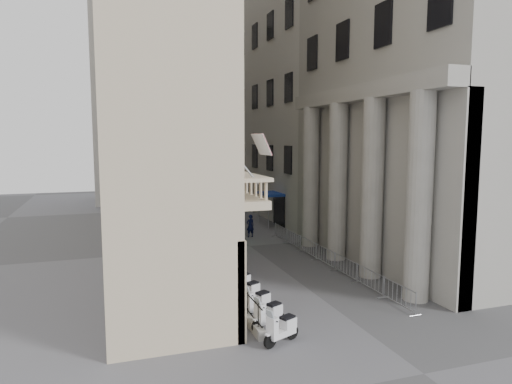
# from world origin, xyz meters

# --- Properties ---
(ground) EXTENTS (120.00, 120.00, 0.00)m
(ground) POSITION_xyz_m (0.00, 0.00, 0.00)
(ground) COLOR #464648
(ground) RESTS_ON ground
(left_building) EXTENTS (5.00, 36.00, 34.00)m
(left_building) POSITION_xyz_m (-7.50, 22.00, 17.00)
(left_building) COLOR beige
(left_building) RESTS_ON ground
(far_building) EXTENTS (22.00, 10.00, 30.00)m
(far_building) POSITION_xyz_m (0.00, 48.00, 15.00)
(far_building) COLOR beige
(far_building) RESTS_ON ground
(iron_fence) EXTENTS (0.30, 28.00, 1.40)m
(iron_fence) POSITION_xyz_m (-4.30, 18.00, 0.00)
(iron_fence) COLOR black
(iron_fence) RESTS_ON ground
(blue_awning) EXTENTS (1.60, 3.00, 3.00)m
(blue_awning) POSITION_xyz_m (4.15, 26.00, 0.00)
(blue_awning) COLOR navy
(blue_awning) RESTS_ON ground
(flag) EXTENTS (1.00, 1.40, 8.20)m
(flag) POSITION_xyz_m (-4.00, 5.00, 0.00)
(flag) COLOR #9E0C11
(flag) RESTS_ON ground
(scooter_0) EXTENTS (1.51, 1.07, 1.50)m
(scooter_0) POSITION_xyz_m (-3.65, 3.62, 0.00)
(scooter_0) COLOR white
(scooter_0) RESTS_ON ground
(scooter_1) EXTENTS (1.51, 1.07, 1.50)m
(scooter_1) POSITION_xyz_m (-3.65, 5.09, 0.00)
(scooter_1) COLOR white
(scooter_1) RESTS_ON ground
(scooter_2) EXTENTS (1.51, 1.07, 1.50)m
(scooter_2) POSITION_xyz_m (-3.65, 6.55, 0.00)
(scooter_2) COLOR white
(scooter_2) RESTS_ON ground
(scooter_3) EXTENTS (1.51, 1.07, 1.50)m
(scooter_3) POSITION_xyz_m (-3.65, 8.02, 0.00)
(scooter_3) COLOR white
(scooter_3) RESTS_ON ground
(scooter_4) EXTENTS (1.51, 1.07, 1.50)m
(scooter_4) POSITION_xyz_m (-3.65, 9.48, 0.00)
(scooter_4) COLOR white
(scooter_4) RESTS_ON ground
(scooter_5) EXTENTS (1.51, 1.07, 1.50)m
(scooter_5) POSITION_xyz_m (-3.65, 10.95, 0.00)
(scooter_5) COLOR white
(scooter_5) RESTS_ON ground
(scooter_6) EXTENTS (1.51, 1.07, 1.50)m
(scooter_6) POSITION_xyz_m (-3.65, 12.42, 0.00)
(scooter_6) COLOR white
(scooter_6) RESTS_ON ground
(scooter_7) EXTENTS (1.51, 1.07, 1.50)m
(scooter_7) POSITION_xyz_m (-3.65, 13.88, 0.00)
(scooter_7) COLOR white
(scooter_7) RESTS_ON ground
(scooter_8) EXTENTS (1.51, 1.07, 1.50)m
(scooter_8) POSITION_xyz_m (-3.65, 15.35, 0.00)
(scooter_8) COLOR white
(scooter_8) RESTS_ON ground
(scooter_9) EXTENTS (1.51, 1.07, 1.50)m
(scooter_9) POSITION_xyz_m (-3.65, 16.81, 0.00)
(scooter_9) COLOR white
(scooter_9) RESTS_ON ground
(scooter_10) EXTENTS (1.51, 1.07, 1.50)m
(scooter_10) POSITION_xyz_m (-3.65, 18.28, 0.00)
(scooter_10) COLOR white
(scooter_10) RESTS_ON ground
(scooter_11) EXTENTS (1.51, 1.07, 1.50)m
(scooter_11) POSITION_xyz_m (-3.65, 19.75, 0.00)
(scooter_11) COLOR white
(scooter_11) RESTS_ON ground
(scooter_12) EXTENTS (1.51, 1.07, 1.50)m
(scooter_12) POSITION_xyz_m (-3.65, 21.21, 0.00)
(scooter_12) COLOR white
(scooter_12) RESTS_ON ground
(scooter_13) EXTENTS (1.51, 1.07, 1.50)m
(scooter_13) POSITION_xyz_m (-3.65, 22.68, 0.00)
(scooter_13) COLOR white
(scooter_13) RESTS_ON ground
(scooter_14) EXTENTS (1.51, 1.07, 1.50)m
(scooter_14) POSITION_xyz_m (-3.65, 24.15, 0.00)
(scooter_14) COLOR white
(scooter_14) RESTS_ON ground
(barrier_0) EXTENTS (0.60, 2.40, 1.10)m
(barrier_0) POSITION_xyz_m (2.94, 5.47, 0.00)
(barrier_0) COLOR #A2A4A9
(barrier_0) RESTS_ON ground
(barrier_1) EXTENTS (0.60, 2.40, 1.10)m
(barrier_1) POSITION_xyz_m (2.94, 7.97, 0.00)
(barrier_1) COLOR #A2A4A9
(barrier_1) RESTS_ON ground
(barrier_2) EXTENTS (0.60, 2.40, 1.10)m
(barrier_2) POSITION_xyz_m (2.94, 10.47, 0.00)
(barrier_2) COLOR #A2A4A9
(barrier_2) RESTS_ON ground
(barrier_3) EXTENTS (0.60, 2.40, 1.10)m
(barrier_3) POSITION_xyz_m (2.94, 12.97, 0.00)
(barrier_3) COLOR #A2A4A9
(barrier_3) RESTS_ON ground
(barrier_4) EXTENTS (0.60, 2.40, 1.10)m
(barrier_4) POSITION_xyz_m (2.94, 15.47, 0.00)
(barrier_4) COLOR #A2A4A9
(barrier_4) RESTS_ON ground
(barrier_5) EXTENTS (0.60, 2.40, 1.10)m
(barrier_5) POSITION_xyz_m (2.94, 17.97, 0.00)
(barrier_5) COLOR #A2A4A9
(barrier_5) RESTS_ON ground
(barrier_6) EXTENTS (0.60, 2.40, 1.10)m
(barrier_6) POSITION_xyz_m (2.94, 20.47, 0.00)
(barrier_6) COLOR #A2A4A9
(barrier_6) RESTS_ON ground
(security_tent) EXTENTS (3.69, 3.69, 3.00)m
(security_tent) POSITION_xyz_m (-1.87, 25.22, 2.51)
(security_tent) COLOR white
(security_tent) RESTS_ON ground
(street_lamp) EXTENTS (2.39, 1.14, 7.80)m
(street_lamp) POSITION_xyz_m (-2.25, 26.07, 4.63)
(street_lamp) COLOR gray
(street_lamp) RESTS_ON ground
(info_kiosk) EXTENTS (0.46, 0.89, 1.81)m
(info_kiosk) POSITION_xyz_m (-2.49, 19.93, 0.92)
(info_kiosk) COLOR black
(info_kiosk) RESTS_ON ground
(pedestrian_a) EXTENTS (0.72, 0.53, 1.81)m
(pedestrian_a) POSITION_xyz_m (0.98, 22.10, 0.90)
(pedestrian_a) COLOR black
(pedestrian_a) RESTS_ON ground
(pedestrian_b) EXTENTS (1.09, 0.97, 1.87)m
(pedestrian_b) POSITION_xyz_m (0.69, 34.15, 0.93)
(pedestrian_b) COLOR black
(pedestrian_b) RESTS_ON ground
(pedestrian_c) EXTENTS (0.90, 0.75, 1.57)m
(pedestrian_c) POSITION_xyz_m (-0.92, 28.00, 0.78)
(pedestrian_c) COLOR black
(pedestrian_c) RESTS_ON ground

